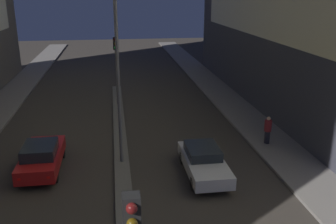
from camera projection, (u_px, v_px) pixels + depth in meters
The scene contains 6 objects.
median_strip at pixel (122, 160), 19.46m from camera, with size 0.75×30.68×0.13m.
traffic_light_mid at pixel (116, 56), 27.56m from camera, with size 0.32×0.42×5.05m.
street_lamp at pixel (116, 37), 17.17m from camera, with size 0.59×0.59×8.83m.
car_left_lane at pixel (42, 157), 18.17m from camera, with size 1.76×4.30×1.50m.
car_right_lane at pixel (204, 161), 17.84m from camera, with size 1.77×4.37×1.35m.
pedestrian_on_right_sidewalk at pixel (268, 129), 21.10m from camera, with size 0.40×0.40×1.58m.
Camera 1 is at (-0.19, -1.52, 8.53)m, focal length 40.00 mm.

